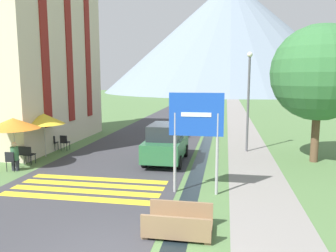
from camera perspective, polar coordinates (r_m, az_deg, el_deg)
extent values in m
plane|color=#517542|center=(26.54, 4.92, -0.21)|extent=(160.00, 160.00, 0.00)
cube|color=#38383D|center=(36.67, 2.43, 2.17)|extent=(6.40, 60.00, 0.01)
cube|color=gray|center=(36.38, 12.00, 1.94)|extent=(2.20, 60.00, 0.01)
cube|color=black|center=(36.37, 8.22, 2.04)|extent=(0.60, 60.00, 0.00)
cube|color=yellow|center=(11.42, -15.91, -12.00)|extent=(5.44, 0.44, 0.01)
cube|color=yellow|center=(12.02, -14.44, -10.92)|extent=(5.44, 0.44, 0.01)
cube|color=yellow|center=(12.62, -13.11, -9.93)|extent=(5.44, 0.44, 0.01)
cube|color=yellow|center=(13.24, -11.91, -9.03)|extent=(5.44, 0.44, 0.01)
cone|color=slate|center=(100.05, 10.75, 15.03)|extent=(72.65, 72.65, 31.83)
cube|color=beige|center=(21.66, -23.29, 12.15)|extent=(5.28, 9.57, 11.23)
cube|color=maroon|center=(18.04, -20.68, 13.20)|extent=(0.06, 0.70, 8.42)
cube|color=maroon|center=(20.35, -16.83, 12.76)|extent=(0.06, 0.70, 8.42)
cube|color=maroon|center=(22.72, -13.78, 12.36)|extent=(0.06, 0.70, 8.42)
cylinder|color=#9E9EA3|center=(11.21, 1.21, -4.70)|extent=(0.10, 0.10, 2.77)
cylinder|color=#9E9EA3|center=(11.09, 8.54, -4.94)|extent=(0.10, 0.10, 2.77)
cube|color=#1947B7|center=(10.88, 4.93, 2.01)|extent=(1.82, 0.05, 1.44)
cube|color=white|center=(10.85, 4.92, 1.99)|extent=(1.00, 0.02, 0.14)
cube|color=#846647|center=(8.71, 1.82, -17.30)|extent=(1.70, 1.10, 0.12)
cube|color=#846647|center=(8.14, 1.29, -17.02)|extent=(1.70, 0.08, 0.45)
cube|color=#846647|center=(9.06, 2.30, -14.30)|extent=(1.70, 0.08, 0.45)
cube|color=#846647|center=(8.89, -3.34, -17.49)|extent=(0.16, 0.99, 0.08)
cube|color=#846647|center=(8.69, 7.11, -18.16)|extent=(0.16, 0.99, 0.08)
cube|color=#28663D|center=(15.46, -0.28, -3.60)|extent=(1.65, 3.89, 0.84)
cube|color=#23282D|center=(15.13, -0.42, -0.93)|extent=(1.40, 2.14, 0.68)
cylinder|color=black|center=(16.85, -2.17, -4.07)|extent=(0.18, 0.60, 0.60)
cylinder|color=black|center=(16.60, 3.13, -4.27)|extent=(0.18, 0.60, 0.60)
cylinder|color=black|center=(14.57, -4.18, -6.06)|extent=(0.18, 0.60, 0.60)
cylinder|color=black|center=(14.28, 1.96, -6.34)|extent=(0.18, 0.60, 0.60)
cube|color=#B2B2B7|center=(25.89, 3.91, 1.20)|extent=(1.84, 3.92, 0.84)
cube|color=#23282D|center=(25.61, 3.88, 2.83)|extent=(1.56, 2.15, 0.68)
cylinder|color=black|center=(27.24, 2.34, 0.67)|extent=(0.18, 0.60, 0.60)
cylinder|color=black|center=(27.06, 6.02, 0.58)|extent=(0.18, 0.60, 0.60)
cylinder|color=black|center=(24.86, 1.59, -0.06)|extent=(0.18, 0.60, 0.60)
cylinder|color=black|center=(24.66, 5.63, -0.16)|extent=(0.18, 0.60, 0.60)
cube|color=black|center=(16.54, -23.76, -4.48)|extent=(0.40, 0.40, 0.04)
cube|color=black|center=(16.36, -24.15, -3.93)|extent=(0.40, 0.04, 0.40)
cylinder|color=black|center=(16.82, -23.88, -5.07)|extent=(0.03, 0.03, 0.45)
cylinder|color=black|center=(16.64, -22.90, -5.16)|extent=(0.03, 0.03, 0.45)
cylinder|color=black|center=(16.55, -24.53, -5.32)|extent=(0.03, 0.03, 0.45)
cylinder|color=black|center=(16.36, -23.55, -5.41)|extent=(0.03, 0.03, 0.45)
cube|color=black|center=(18.87, -19.33, -2.74)|extent=(0.40, 0.40, 0.04)
cube|color=black|center=(18.68, -19.62, -2.24)|extent=(0.40, 0.04, 0.40)
cylinder|color=black|center=(19.14, -19.49, -3.28)|extent=(0.03, 0.03, 0.45)
cylinder|color=black|center=(18.98, -18.59, -3.34)|extent=(0.03, 0.03, 0.45)
cylinder|color=black|center=(18.85, -20.00, -3.48)|extent=(0.03, 0.03, 0.45)
cylinder|color=black|center=(18.69, -19.09, -3.54)|extent=(0.03, 0.03, 0.45)
cube|color=black|center=(15.47, -25.46, -5.44)|extent=(0.40, 0.40, 0.04)
cube|color=black|center=(15.29, -25.89, -4.85)|extent=(0.40, 0.04, 0.40)
cylinder|color=black|center=(15.75, -25.56, -6.05)|extent=(0.03, 0.03, 0.45)
cylinder|color=black|center=(15.56, -24.53, -6.15)|extent=(0.03, 0.03, 0.45)
cylinder|color=black|center=(15.49, -26.29, -6.33)|extent=(0.03, 0.03, 0.45)
cylinder|color=black|center=(15.29, -25.25, -6.45)|extent=(0.03, 0.03, 0.45)
cube|color=black|center=(16.33, -22.96, -4.59)|extent=(0.40, 0.40, 0.04)
cube|color=black|center=(16.14, -23.35, -4.03)|extent=(0.40, 0.04, 0.40)
cylinder|color=black|center=(16.61, -23.09, -5.19)|extent=(0.03, 0.03, 0.45)
cylinder|color=black|center=(16.43, -22.10, -5.28)|extent=(0.03, 0.03, 0.45)
cylinder|color=black|center=(16.34, -23.74, -5.45)|extent=(0.03, 0.03, 0.45)
cylinder|color=black|center=(16.15, -22.73, -5.54)|extent=(0.03, 0.03, 0.45)
cube|color=black|center=(18.76, -17.47, -2.71)|extent=(0.40, 0.40, 0.04)
cube|color=black|center=(18.57, -17.75, -2.21)|extent=(0.40, 0.04, 0.40)
cylinder|color=black|center=(19.03, -17.66, -3.26)|extent=(0.03, 0.03, 0.45)
cylinder|color=black|center=(18.88, -16.74, -3.31)|extent=(0.03, 0.03, 0.45)
cylinder|color=black|center=(18.74, -18.14, -3.46)|extent=(0.03, 0.03, 0.45)
cylinder|color=black|center=(18.58, -17.21, -3.51)|extent=(0.03, 0.03, 0.45)
cylinder|color=#B7B2A8|center=(15.83, -25.19, -2.95)|extent=(0.06, 0.06, 2.07)
cone|color=orange|center=(15.69, -25.40, 0.41)|extent=(2.27, 2.27, 0.47)
cylinder|color=#B7B2A8|center=(17.46, -20.66, -1.79)|extent=(0.06, 0.06, 2.02)
cone|color=yellow|center=(17.34, -20.81, 1.18)|extent=(2.04, 2.04, 0.53)
cylinder|color=#282833|center=(15.54, -25.32, -6.20)|extent=(0.14, 0.14, 0.46)
cylinder|color=#282833|center=(15.44, -24.77, -6.26)|extent=(0.14, 0.14, 0.46)
cylinder|color=#386B47|center=(15.37, -25.16, -4.34)|extent=(0.32, 0.32, 0.59)
sphere|color=beige|center=(15.30, -25.25, -2.91)|extent=(0.22, 0.22, 0.22)
cylinder|color=#282833|center=(17.30, -23.36, -4.67)|extent=(0.14, 0.14, 0.46)
cylinder|color=#282833|center=(17.20, -22.86, -4.71)|extent=(0.14, 0.14, 0.46)
cylinder|color=gray|center=(17.14, -23.22, -2.95)|extent=(0.32, 0.32, 0.61)
sphere|color=#9E755B|center=(17.07, -23.29, -1.62)|extent=(0.22, 0.22, 0.22)
cylinder|color=#515156|center=(17.90, 13.78, 3.56)|extent=(0.12, 0.12, 5.01)
sphere|color=silver|center=(17.89, 14.07, 11.97)|extent=(0.28, 0.28, 0.28)
cylinder|color=brown|center=(16.83, 24.23, -1.88)|extent=(0.36, 0.36, 2.30)
sphere|color=#336B38|center=(16.60, 24.85, 8.40)|extent=(4.38, 4.38, 4.38)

